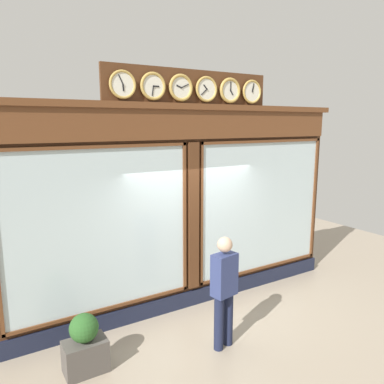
{
  "coord_description": "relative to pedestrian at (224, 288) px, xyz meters",
  "views": [
    {
      "loc": [
        3.31,
        5.41,
        3.26
      ],
      "look_at": [
        0.0,
        0.0,
        2.09
      ],
      "focal_mm": 34.86,
      "sensor_mm": 36.0,
      "label": 1
    }
  ],
  "objects": [
    {
      "name": "pedestrian",
      "position": [
        0.0,
        0.0,
        0.0
      ],
      "size": [
        0.39,
        0.28,
        1.69
      ],
      "color": "#191E38",
      "rests_on": "ground_plane"
    },
    {
      "name": "planter_shrub",
      "position": [
        1.9,
        -0.5,
        -0.3
      ],
      "size": [
        0.38,
        0.38,
        0.38
      ],
      "primitive_type": "sphere",
      "color": "#285623",
      "rests_on": "planter_box"
    },
    {
      "name": "shop_facade",
      "position": [
        -0.29,
        -1.49,
        0.9
      ],
      "size": [
        6.54,
        0.42,
        4.13
      ],
      "color": "#4C2B16",
      "rests_on": "ground_plane"
    },
    {
      "name": "planter_box",
      "position": [
        1.9,
        -0.5,
        -0.71
      ],
      "size": [
        0.56,
        0.36,
        0.44
      ],
      "primitive_type": "cube",
      "color": "#4C4742",
      "rests_on": "ground_plane"
    }
  ]
}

